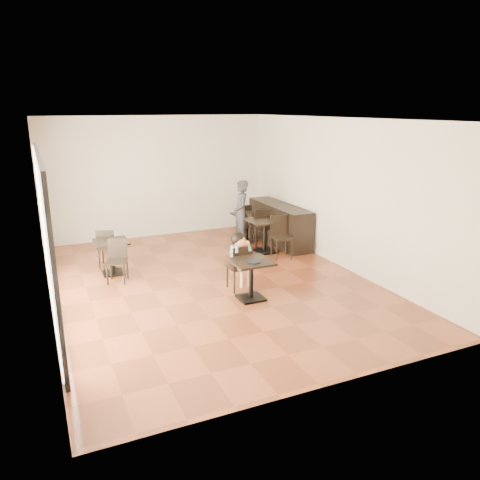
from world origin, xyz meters
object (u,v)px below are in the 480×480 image
chair_left_b (117,262)px  chair_back_a (243,220)px  adult_patron (241,213)px  chair_left_a (108,247)px  child_table (251,280)px  cafe_table_back (247,227)px  chair_mid_a (261,227)px  chair_mid_b (282,238)px  cafe_table_mid (265,236)px  child_chair (239,267)px  chair_back_b (261,229)px  cafe_table_left (112,257)px  child (239,261)px

chair_left_b → chair_back_a: (3.81, 2.26, 0.00)m
adult_patron → chair_left_a: 3.40m
child_table → cafe_table_back: size_ratio=1.03×
chair_mid_a → chair_mid_b: (0.00, -1.10, 0.00)m
cafe_table_mid → adult_patron: bearing=107.5°
child_table → chair_left_a: 3.63m
chair_left_b → cafe_table_mid: bearing=30.8°
cafe_table_mid → child_chair: bearing=-128.5°
chair_mid_b → chair_back_b: chair_mid_b is taller
cafe_table_left → chair_back_a: bearing=24.2°
child → adult_patron: bearing=65.0°
child_chair → cafe_table_mid: bearing=-128.5°
child_table → chair_back_a: size_ratio=0.86×
child_table → chair_mid_a: 3.47m
cafe_table_mid → cafe_table_back: bearing=87.8°
cafe_table_mid → chair_mid_b: (0.16, -0.55, 0.08)m
child → adult_patron: adult_patron is taller
cafe_table_mid → cafe_table_left: cafe_table_mid is taller
chair_left_a → adult_patron: bearing=-153.4°
cafe_table_back → chair_back_a: 0.57m
chair_left_a → chair_left_b: bearing=111.4°
chair_mid_b → chair_left_b: size_ratio=1.13×
chair_mid_b → chair_left_a: chair_mid_b is taller
child → chair_left_b: (-2.09, 1.33, -0.13)m
child_chair → cafe_table_mid: 2.46m
child → chair_mid_b: bearing=39.0°
chair_left_b → child_table: bearing=-20.6°
chair_left_b → chair_back_b: (3.81, 1.16, 0.00)m
child_table → chair_mid_a: size_ratio=0.76×
cafe_table_left → chair_left_b: bearing=-90.0°
child_table → adult_patron: size_ratio=0.45×
chair_mid_a → chair_left_b: bearing=25.3°
adult_patron → cafe_table_mid: (0.26, -0.81, -0.42)m
chair_back_b → child_chair: bearing=-111.1°
chair_back_b → child: bearing=-111.1°
cafe_table_left → chair_left_b: (0.00, -0.55, 0.07)m
cafe_table_mid → chair_mid_a: bearing=73.4°
cafe_table_mid → chair_mid_a: chair_mid_a is taller
chair_left_b → chair_mid_b: bearing=22.1°
cafe_table_back → chair_mid_a: chair_mid_a is taller
child_chair → chair_back_b: (1.72, 2.49, -0.01)m
child_table → adult_patron: bearing=68.8°
chair_mid_a → chair_mid_b: 1.10m
chair_back_b → cafe_table_back: bearing=118.5°
adult_patron → cafe_table_mid: adult_patron is taller
chair_mid_a → chair_back_b: 0.06m
child_table → chair_back_b: bearing=60.5°
cafe_table_back → chair_mid_b: chair_mid_b is taller
cafe_table_left → child: bearing=-41.9°
child_chair → chair_mid_a: bearing=-124.4°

